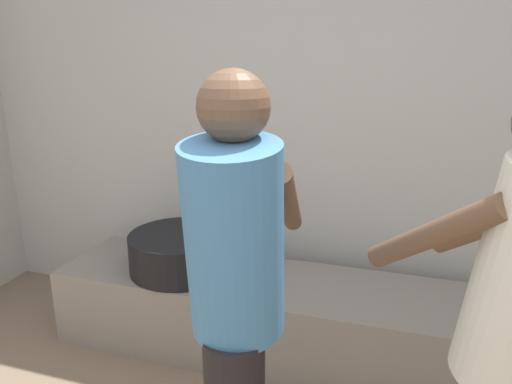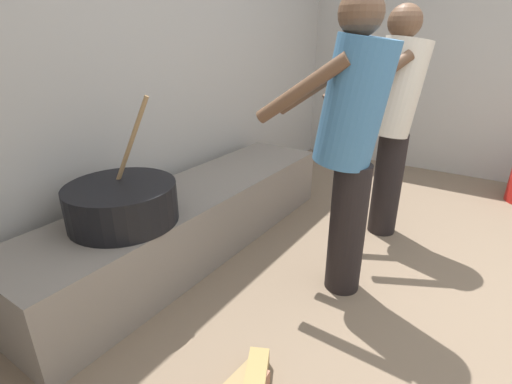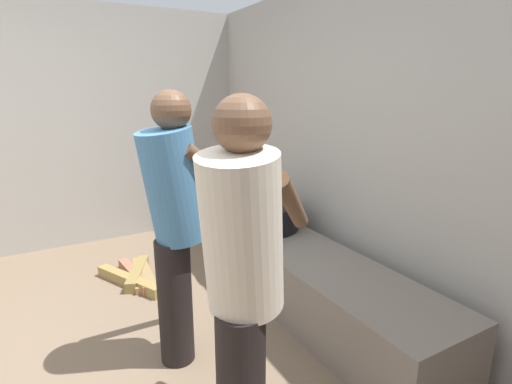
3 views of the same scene
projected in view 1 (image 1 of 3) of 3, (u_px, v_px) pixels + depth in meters
block_enclosure_rear at (350, 131)px, 2.74m from camera, size 5.24×0.20×2.40m
hearth_ledge at (276, 317)px, 2.62m from camera, size 2.48×0.60×0.44m
cooking_pot_main at (181, 251)px, 2.67m from camera, size 0.58×0.58×0.67m
cook_in_blue_shirt at (235, 292)px, 1.47m from camera, size 0.40×0.70×1.59m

